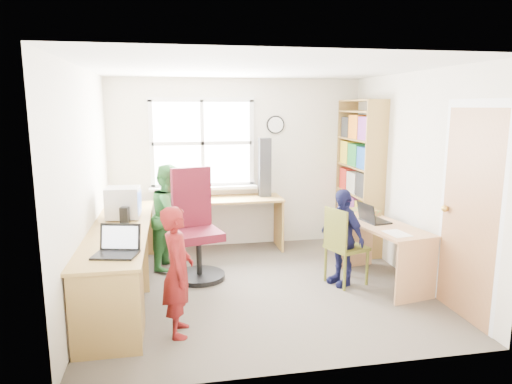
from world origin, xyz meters
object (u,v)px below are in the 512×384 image
Objects in this scene: potted_plant at (197,188)px; person_navy at (342,237)px; person_green at (171,216)px; wooden_chair at (342,243)px; person_red at (178,271)px; l_desk at (137,265)px; bookshelf at (359,179)px; crt_monitor at (123,203)px; laptop_left at (117,247)px; laptop_right at (372,218)px; cd_tower at (265,167)px; right_desk at (384,241)px; swivel_chair at (196,231)px.

potted_plant is 2.18m from person_navy.
wooden_chair is at bearing -97.31° from person_green.
person_green is at bearing 3.90° from person_red.
bookshelf is at bearing 26.43° from l_desk.
crt_monitor is 1.31m from potted_plant.
laptop_left is 2.42m from potted_plant.
wooden_chair is at bearing -44.75° from potted_plant.
laptop_right is at bearing -5.96° from crt_monitor.
cd_tower is at bearing 1.66° from potted_plant.
l_desk is 1.23m from person_green.
bookshelf is 2.27m from potted_plant.
cd_tower reaches higher than person_green.
person_green is at bearing 147.16° from right_desk.
person_navy is (1.85, 0.85, -0.03)m from person_red.
crt_monitor is at bearing 106.54° from laptop_left.
potted_plant is 0.27× the size of person_red.
wooden_chair is 0.49m from laptop_right.
wooden_chair is (-0.48, 0.04, -0.01)m from right_desk.
swivel_chair is 0.99× the size of person_green.
laptop_right is at bearing 106.84° from right_desk.
person_navy is (-0.72, -1.24, -0.45)m from bookshelf.
person_navy is (1.90, -0.94, -0.10)m from person_green.
person_green is (-1.32, -0.60, -0.51)m from cd_tower.
l_desk is 3.35m from bookshelf.
right_desk is 1.53× the size of cd_tower.
wooden_chair is 2.53m from crt_monitor.
laptop_left is (-2.36, -0.75, 0.32)m from wooden_chair.
crt_monitor is 1.54m from person_red.
crt_monitor is 2.11m from cd_tower.
person_red reaches higher than person_navy.
potted_plant is (0.70, 1.74, 0.45)m from l_desk.
bookshelf reaches higher than laptop_left.
cd_tower is (-1.06, 1.59, 0.67)m from right_desk.
right_desk is at bearing -31.04° from swivel_chair.
person_navy is (-0.00, 0.02, 0.07)m from wooden_chair.
right_desk is 2.94m from laptop_left.
crt_monitor reaches higher than right_desk.
laptop_right is at bearing -90.51° from person_green.
wooden_chair is 0.81× the size of person_navy.
swivel_chair is at bearing 154.01° from right_desk.
wooden_chair is 2.13m from person_green.
right_desk is at bearing 27.51° from laptop_left.
bookshelf is 1.89× the size of person_navy.
person_navy is at bearing -44.41° from potted_plant.
person_green reaches higher than crt_monitor.
person_navy is at bearing 162.86° from right_desk.
crt_monitor reaches higher than wooden_chair.
person_red is (-2.56, -2.09, -0.42)m from bookshelf.
cd_tower is 1.54m from person_green.
potted_plant is 2.39m from person_red.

